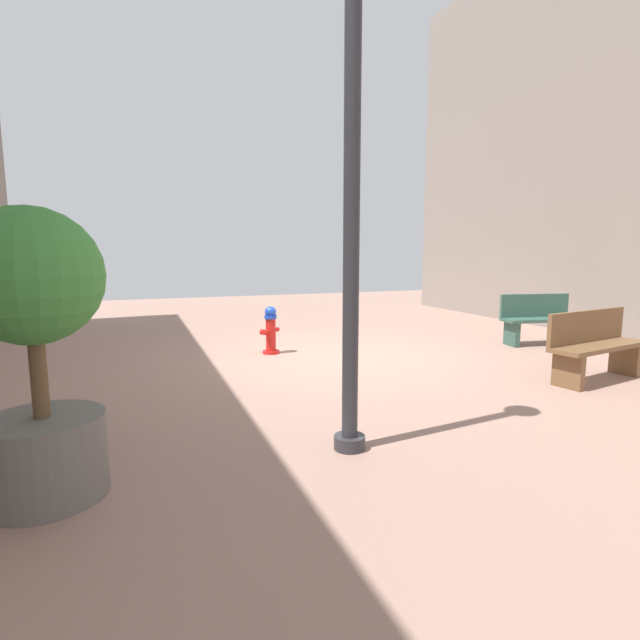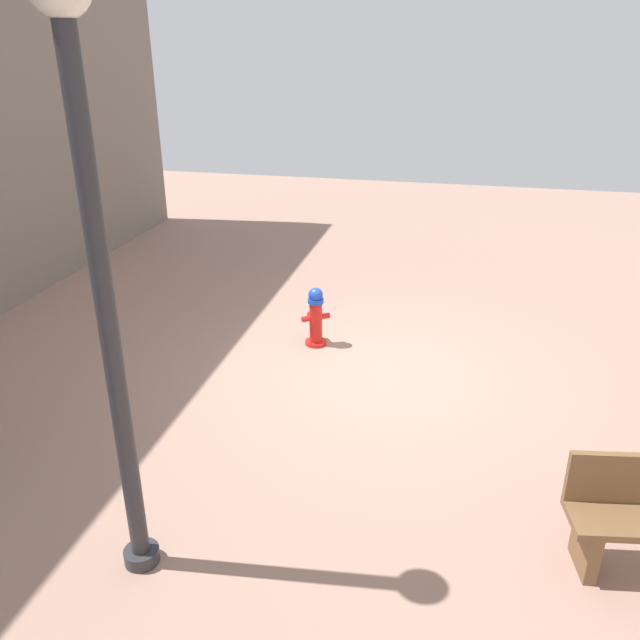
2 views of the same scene
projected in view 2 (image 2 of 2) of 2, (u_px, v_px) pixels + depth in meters
ground_plane at (376, 374)px, 8.03m from camera, size 23.40×23.40×0.00m
fire_hydrant at (316, 316)px, 8.65m from camera, size 0.37×0.35×0.82m
street_lamp at (97, 245)px, 4.10m from camera, size 0.36×0.36×4.30m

